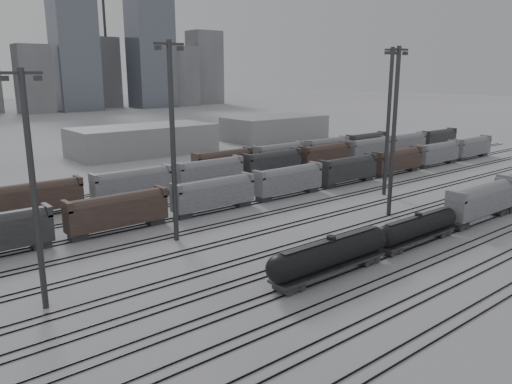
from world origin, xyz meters
TOP-DOWN VIEW (x-y plane):
  - ground at (0.00, 0.00)m, footprint 900.00×900.00m
  - tracks at (0.00, 17.50)m, footprint 220.00×71.50m
  - tank_car_a at (-14.12, 1.00)m, footprint 18.60×3.10m
  - tank_car_b at (3.15, 1.00)m, footprint 16.91×2.82m
  - hopper_car_a at (20.18, 1.00)m, footprint 15.88×3.15m
  - light_mast_a at (-42.03, 13.40)m, footprint 3.72×0.60m
  - light_mast_b at (-21.39, 23.15)m, footprint 4.30×0.69m
  - light_mast_c at (12.15, 12.17)m, footprint 4.28×0.68m
  - light_mast_d at (23.05, 21.26)m, footprint 4.36×0.70m
  - bg_string_near at (8.00, 32.00)m, footprint 151.00×3.00m
  - bg_string_mid at (18.00, 48.00)m, footprint 151.00×3.00m
  - bg_string_far at (35.50, 56.00)m, footprint 66.00×3.00m
  - warehouse_mid at (10.00, 95.00)m, footprint 40.00×18.00m
  - warehouse_right at (60.00, 95.00)m, footprint 35.00×18.00m
  - crane_right at (91.26, 305.00)m, footprint 42.00×1.80m

SIDE VIEW (x-z plane):
  - ground at x=0.00m, z-range 0.00..0.00m
  - tracks at x=0.00m, z-range 0.00..0.16m
  - tank_car_b at x=3.15m, z-range 0.33..4.51m
  - tank_car_a at x=-14.12m, z-range 0.36..4.96m
  - bg_string_far at x=35.50m, z-range 0.00..5.60m
  - bg_string_near at x=8.00m, z-range 0.00..5.60m
  - bg_string_mid at x=18.00m, z-range 0.00..5.60m
  - hopper_car_a at x=20.18m, z-range 0.67..6.35m
  - warehouse_mid at x=10.00m, z-range 0.00..8.00m
  - warehouse_right at x=60.00m, z-range 0.00..8.00m
  - light_mast_a at x=-42.03m, z-range 0.71..23.96m
  - light_mast_c at x=12.15m, z-range 0.82..27.56m
  - light_mast_b at x=-21.39m, z-range 0.82..27.73m
  - light_mast_d at x=23.05m, z-range 0.83..28.10m
  - crane_right at x=91.26m, z-range 7.39..107.39m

